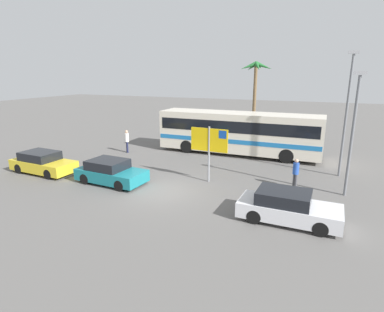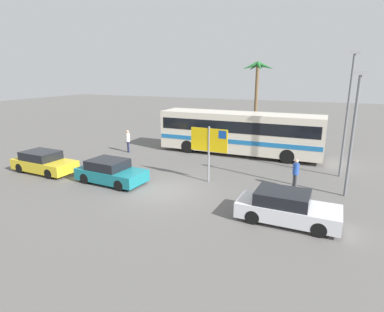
{
  "view_description": "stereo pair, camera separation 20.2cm",
  "coord_description": "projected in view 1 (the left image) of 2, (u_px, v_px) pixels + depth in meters",
  "views": [
    {
      "loc": [
        7.53,
        -13.72,
        6.06
      ],
      "look_at": [
        0.52,
        2.79,
        1.3
      ],
      "focal_mm": 29.35,
      "sensor_mm": 36.0,
      "label": 1
    },
    {
      "loc": [
        7.72,
        -13.64,
        6.06
      ],
      "look_at": [
        0.52,
        2.79,
        1.3
      ],
      "focal_mm": 29.35,
      "sensor_mm": 36.0,
      "label": 2
    }
  ],
  "objects": [
    {
      "name": "ground",
      "position": [
        162.0,
        191.0,
        16.61
      ],
      "size": [
        120.0,
        120.0,
        0.0
      ],
      "primitive_type": "plane",
      "color": "#605E5B"
    },
    {
      "name": "lamp_post_right_side",
      "position": [
        347.0,
        111.0,
        18.07
      ],
      "size": [
        0.56,
        0.2,
        7.26
      ],
      "color": "slate",
      "rests_on": "ground"
    },
    {
      "name": "pedestrian_by_bus",
      "position": [
        296.0,
        171.0,
        16.83
      ],
      "size": [
        0.32,
        0.32,
        1.64
      ],
      "rotation": [
        0.0,
        0.0,
        3.86
      ],
      "color": "#4C4C51",
      "rests_on": "ground"
    },
    {
      "name": "car_white",
      "position": [
        288.0,
        207.0,
        13.1
      ],
      "size": [
        4.18,
        1.85,
        1.32
      ],
      "rotation": [
        0.0,
        0.0,
        -0.02
      ],
      "color": "silver",
      "rests_on": "ground"
    },
    {
      "name": "lamp_post_left_side",
      "position": [
        353.0,
        130.0,
        15.19
      ],
      "size": [
        0.56,
        0.2,
        6.14
      ],
      "color": "slate",
      "rests_on": "ground"
    },
    {
      "name": "pedestrian_crossing_lot",
      "position": [
        127.0,
        139.0,
        24.46
      ],
      "size": [
        0.32,
        0.32,
        1.77
      ],
      "rotation": [
        0.0,
        0.0,
        3.92
      ],
      "color": "#1E2347",
      "rests_on": "ground"
    },
    {
      "name": "bus_front_coach",
      "position": [
        238.0,
        131.0,
        23.81
      ],
      "size": [
        12.14,
        2.66,
        3.17
      ],
      "color": "silver",
      "rests_on": "ground"
    },
    {
      "name": "car_yellow",
      "position": [
        43.0,
        163.0,
        19.57
      ],
      "size": [
        4.26,
        1.94,
        1.32
      ],
      "rotation": [
        0.0,
        0.0,
        -0.05
      ],
      "color": "yellow",
      "rests_on": "ground"
    },
    {
      "name": "ferry_sign",
      "position": [
        210.0,
        142.0,
        17.48
      ],
      "size": [
        2.2,
        0.18,
        3.2
      ],
      "rotation": [
        0.0,
        0.0,
        -0.05
      ],
      "color": "gray",
      "rests_on": "ground"
    },
    {
      "name": "car_teal",
      "position": [
        111.0,
        172.0,
        17.73
      ],
      "size": [
        4.05,
        2.08,
        1.32
      ],
      "rotation": [
        0.0,
        0.0,
        -0.06
      ],
      "color": "#19757F",
      "rests_on": "ground"
    },
    {
      "name": "palm_tree_seaside",
      "position": [
        256.0,
        78.0,
        29.99
      ],
      "size": [
        3.01,
        3.05,
        7.14
      ],
      "color": "brown",
      "rests_on": "ground"
    }
  ]
}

